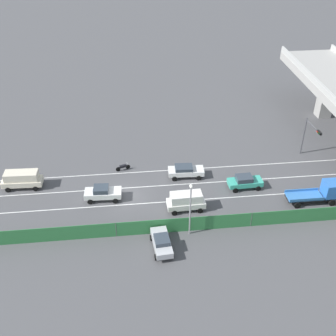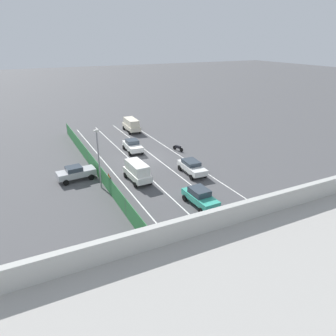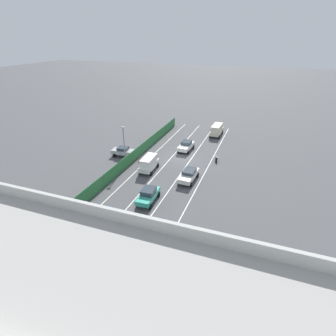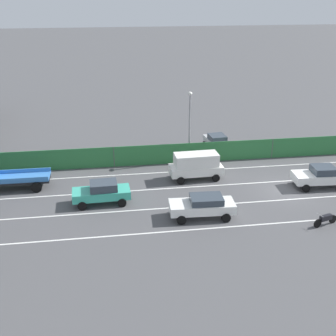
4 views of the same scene
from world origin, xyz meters
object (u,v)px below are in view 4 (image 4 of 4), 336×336
object	(u,v)px
car_hatchback_white	(321,176)
street_lamp	(190,119)
parked_wagon_silver	(218,143)
traffic_cone	(214,162)
car_taxi_teal	(102,192)
motorcycle	(326,219)
car_van_white	(196,165)
car_sedan_white	(203,205)

from	to	relation	value
car_hatchback_white	street_lamp	bearing A→B (deg)	52.68
parked_wagon_silver	traffic_cone	world-z (taller)	parked_wagon_silver
car_taxi_teal	parked_wagon_silver	xyz separation A→B (m)	(9.43, -11.18, -0.02)
motorcycle	street_lamp	bearing A→B (deg)	27.56
parked_wagon_silver	street_lamp	bearing A→B (deg)	121.80
car_hatchback_white	traffic_cone	size ratio (longest dim) A/B	6.81
car_van_white	traffic_cone	xyz separation A→B (m)	(2.67, -2.24, -0.95)
parked_wagon_silver	traffic_cone	distance (m)	3.65
car_taxi_teal	car_hatchback_white	xyz separation A→B (m)	(0.36, -17.30, 0.01)
traffic_cone	car_van_white	bearing A→B (deg)	140.05
car_van_white	car_hatchback_white	bearing A→B (deg)	-107.49
car_sedan_white	car_van_white	distance (m)	6.59
street_lamp	car_sedan_white	bearing A→B (deg)	174.04
car_sedan_white	car_hatchback_white	size ratio (longest dim) A/B	1.04
motorcycle	parked_wagon_silver	size ratio (longest dim) A/B	0.44
car_van_white	parked_wagon_silver	world-z (taller)	car_van_white
car_sedan_white	motorcycle	xyz separation A→B (m)	(-2.38, -7.89, -0.44)
car_van_white	parked_wagon_silver	xyz separation A→B (m)	(6.07, -3.41, -0.35)
parked_wagon_silver	car_taxi_teal	bearing A→B (deg)	130.14
car_hatchback_white	motorcycle	bearing A→B (deg)	156.90
car_hatchback_white	parked_wagon_silver	bearing A→B (deg)	33.99
car_sedan_white	street_lamp	distance (m)	11.11
car_taxi_teal	car_van_white	bearing A→B (deg)	-66.62
motorcycle	parked_wagon_silver	xyz separation A→B (m)	(14.98, 3.60, 0.44)
car_hatchback_white	street_lamp	xyz separation A→B (m)	(7.09, 9.31, 3.03)
car_sedan_white	street_lamp	bearing A→B (deg)	-5.96
traffic_cone	parked_wagon_silver	bearing A→B (deg)	-19.04
car_taxi_teal	traffic_cone	bearing A→B (deg)	-58.93
car_taxi_teal	motorcycle	size ratio (longest dim) A/B	2.25
car_taxi_teal	parked_wagon_silver	world-z (taller)	car_taxi_teal
motorcycle	traffic_cone	bearing A→B (deg)	22.38
car_taxi_teal	motorcycle	xyz separation A→B (m)	(-5.55, -14.78, -0.46)
car_sedan_white	motorcycle	world-z (taller)	car_sedan_white
car_taxi_teal	car_hatchback_white	bearing A→B (deg)	-88.81
car_hatchback_white	car_van_white	xyz separation A→B (m)	(3.00, 9.53, 0.32)
parked_wagon_silver	street_lamp	xyz separation A→B (m)	(-1.98, 3.19, 3.06)
car_sedan_white	traffic_cone	xyz separation A→B (m)	(9.20, -3.13, -0.59)
street_lamp	traffic_cone	size ratio (longest dim) A/B	9.95
car_taxi_teal	street_lamp	size ratio (longest dim) A/B	0.66
parked_wagon_silver	street_lamp	size ratio (longest dim) A/B	0.67
car_sedan_white	parked_wagon_silver	xyz separation A→B (m)	(12.60, -4.30, 0.00)
car_taxi_teal	parked_wagon_silver	distance (m)	14.63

